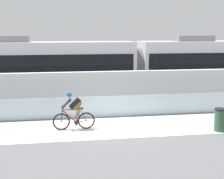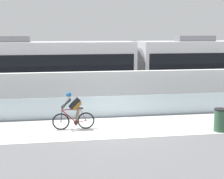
# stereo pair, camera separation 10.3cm
# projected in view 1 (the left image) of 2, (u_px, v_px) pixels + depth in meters

# --- Properties ---
(ground_plane) EXTENTS (200.00, 200.00, 0.00)m
(ground_plane) POSITION_uv_depth(u_px,v_px,m) (114.00, 128.00, 14.56)
(ground_plane) COLOR slate
(bike_path_deck) EXTENTS (32.00, 3.20, 0.01)m
(bike_path_deck) POSITION_uv_depth(u_px,v_px,m) (114.00, 127.00, 14.56)
(bike_path_deck) COLOR silver
(bike_path_deck) RESTS_ON ground
(glass_parapet) EXTENTS (32.00, 0.05, 1.02)m
(glass_parapet) POSITION_uv_depth(u_px,v_px,m) (107.00, 107.00, 16.27)
(glass_parapet) COLOR silver
(glass_parapet) RESTS_ON ground
(concrete_barrier_wall) EXTENTS (32.00, 0.36, 2.00)m
(concrete_barrier_wall) POSITION_uv_depth(u_px,v_px,m) (102.00, 90.00, 17.94)
(concrete_barrier_wall) COLOR white
(concrete_barrier_wall) RESTS_ON ground
(tram_rail_near) EXTENTS (32.00, 0.08, 0.01)m
(tram_rail_near) POSITION_uv_depth(u_px,v_px,m) (96.00, 99.00, 20.52)
(tram_rail_near) COLOR #595654
(tram_rail_near) RESTS_ON ground
(tram_rail_far) EXTENTS (32.00, 0.08, 0.01)m
(tram_rail_far) POSITION_uv_depth(u_px,v_px,m) (94.00, 95.00, 21.91)
(tram_rail_far) COLOR #595654
(tram_rail_far) RESTS_ON ground
(tram) EXTENTS (22.56, 2.54, 3.81)m
(tram) POSITION_uv_depth(u_px,v_px,m) (136.00, 66.00, 21.32)
(tram) COLOR silver
(tram) RESTS_ON ground
(cyclist_on_bike) EXTENTS (1.77, 0.58, 1.61)m
(cyclist_on_bike) POSITION_uv_depth(u_px,v_px,m) (74.00, 111.00, 14.15)
(cyclist_on_bike) COLOR black
(cyclist_on_bike) RESTS_ON ground
(trash_bin) EXTENTS (0.51, 0.51, 0.96)m
(trash_bin) POSITION_uv_depth(u_px,v_px,m) (220.00, 120.00, 13.96)
(trash_bin) COLOR #33593F
(trash_bin) RESTS_ON ground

